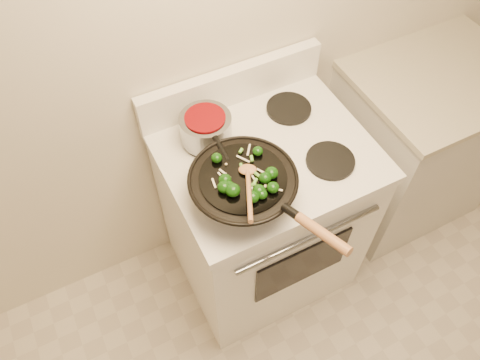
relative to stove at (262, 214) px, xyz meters
name	(u,v)px	position (x,y,z in m)	size (l,w,h in m)	color
stove	(262,214)	(0.00, 0.00, 0.00)	(0.78, 0.67, 1.08)	white
counter_unit	(414,144)	(0.90, 0.03, -0.01)	(0.76, 0.62, 0.91)	silver
wok	(244,187)	(-0.18, -0.16, 0.52)	(0.37, 0.59, 0.18)	black
stirfry	(247,182)	(-0.18, -0.19, 0.59)	(0.21, 0.23, 0.04)	#0F3808
wooden_spoon	(248,183)	(-0.19, -0.20, 0.60)	(0.15, 0.26, 0.09)	#AA6F43
saucepan	(206,128)	(-0.18, 0.14, 0.52)	(0.19, 0.31, 0.11)	gray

